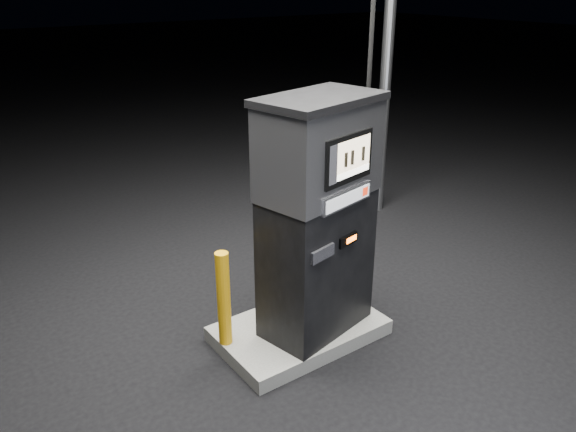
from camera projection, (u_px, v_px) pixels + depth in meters
ground at (299, 336)px, 5.63m from camera, size 80.00×80.00×0.00m
pump_island at (299, 330)px, 5.60m from camera, size 1.60×1.00×0.15m
fuel_dispenser at (318, 217)px, 5.10m from camera, size 1.31×0.89×4.70m
bollard_left at (224, 299)px, 5.11m from camera, size 0.13×0.13×0.94m
bollard_right at (344, 273)px, 5.69m from camera, size 0.13×0.13×0.81m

